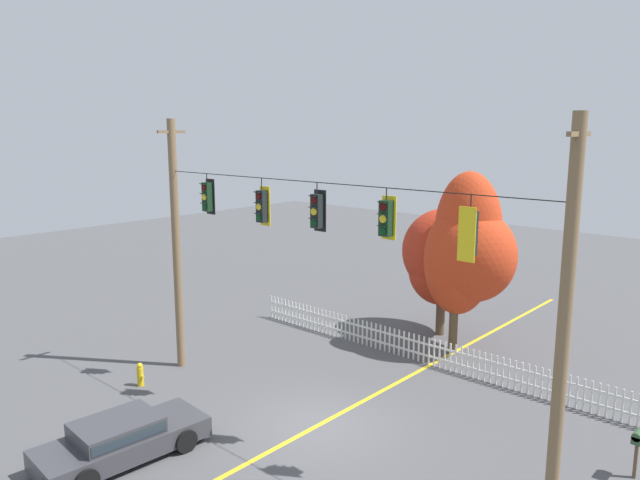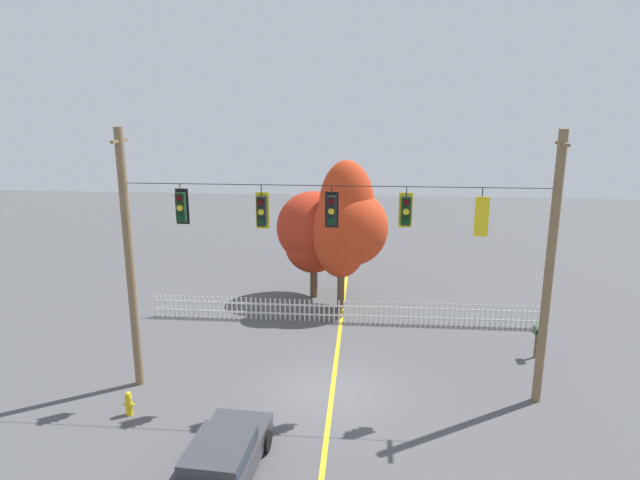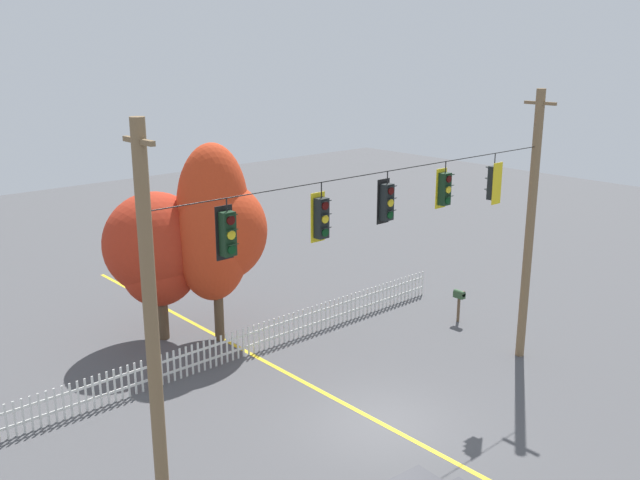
# 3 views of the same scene
# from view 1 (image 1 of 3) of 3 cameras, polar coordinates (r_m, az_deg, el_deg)

# --- Properties ---
(ground) EXTENTS (80.00, 80.00, 0.00)m
(ground) POSITION_cam_1_polar(r_m,az_deg,el_deg) (18.71, -0.13, -17.15)
(ground) COLOR #4C4C4F
(lane_centerline_stripe) EXTENTS (0.16, 36.00, 0.01)m
(lane_centerline_stripe) POSITION_cam_1_polar(r_m,az_deg,el_deg) (18.71, -0.13, -17.14)
(lane_centerline_stripe) COLOR gold
(lane_centerline_stripe) RESTS_ON ground
(signal_support_span) EXTENTS (14.08, 1.10, 9.03)m
(signal_support_span) POSITION_cam_1_polar(r_m,az_deg,el_deg) (17.07, -0.14, -3.38)
(signal_support_span) COLOR brown
(signal_support_span) RESTS_ON ground
(traffic_signal_southbound_primary) EXTENTS (0.43, 0.38, 1.37)m
(traffic_signal_southbound_primary) POSITION_cam_1_polar(r_m,az_deg,el_deg) (20.39, -10.61, 4.05)
(traffic_signal_southbound_primary) COLOR black
(traffic_signal_northbound_secondary) EXTENTS (0.43, 0.38, 1.46)m
(traffic_signal_northbound_secondary) POSITION_cam_1_polar(r_m,az_deg,el_deg) (18.36, -5.50, 3.21)
(traffic_signal_northbound_secondary) COLOR black
(traffic_signal_northbound_primary) EXTENTS (0.43, 0.38, 1.39)m
(traffic_signal_northbound_primary) POSITION_cam_1_polar(r_m,az_deg,el_deg) (16.77, -0.26, 2.77)
(traffic_signal_northbound_primary) COLOR black
(traffic_signal_westbound_side) EXTENTS (0.43, 0.38, 1.34)m
(traffic_signal_westbound_side) POSITION_cam_1_polar(r_m,az_deg,el_deg) (15.30, 6.29, 2.07)
(traffic_signal_westbound_side) COLOR black
(traffic_signal_eastbound_side) EXTENTS (0.43, 0.38, 1.53)m
(traffic_signal_eastbound_side) POSITION_cam_1_polar(r_m,az_deg,el_deg) (14.09, 13.97, 0.59)
(traffic_signal_eastbound_side) COLOR black
(white_picket_fence) EXTENTS (17.77, 0.06, 1.05)m
(white_picket_fence) POSITION_cam_1_polar(r_m,az_deg,el_deg) (22.99, 11.03, -10.48)
(white_picket_fence) COLOR silver
(white_picket_fence) RESTS_ON ground
(autumn_maple_near_fence) EXTENTS (3.70, 3.32, 5.41)m
(autumn_maple_near_fence) POSITION_cam_1_polar(r_m,az_deg,el_deg) (25.87, 11.64, -1.66)
(autumn_maple_near_fence) COLOR brown
(autumn_maple_near_fence) RESTS_ON ground
(autumn_maple_mid) EXTENTS (3.57, 3.02, 7.12)m
(autumn_maple_mid) POSITION_cam_1_polar(r_m,az_deg,el_deg) (23.82, 13.72, -0.94)
(autumn_maple_mid) COLOR brown
(autumn_maple_mid) RESTS_ON ground
(parked_car) EXTENTS (2.17, 4.56, 1.15)m
(parked_car) POSITION_cam_1_polar(r_m,az_deg,el_deg) (17.60, -18.35, -17.38)
(parked_car) COLOR #38383D
(parked_car) RESTS_ON ground
(fire_hydrant) EXTENTS (0.38, 0.22, 0.82)m
(fire_hydrant) POSITION_cam_1_polar(r_m,az_deg,el_deg) (21.96, -16.68, -12.12)
(fire_hydrant) COLOR gold
(fire_hydrant) RESTS_ON ground
(roadside_mailbox) EXTENTS (0.25, 0.44, 1.29)m
(roadside_mailbox) POSITION_cam_1_polar(r_m,az_deg,el_deg) (17.69, 27.91, -16.37)
(roadside_mailbox) COLOR brown
(roadside_mailbox) RESTS_ON ground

